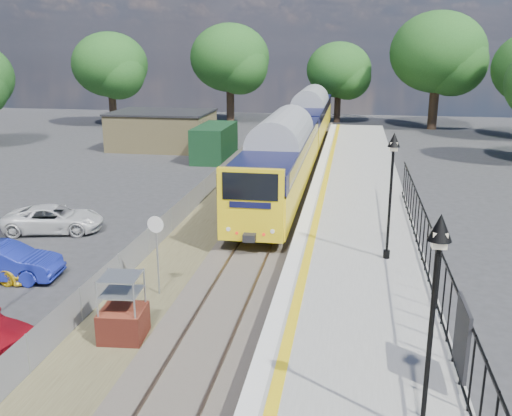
% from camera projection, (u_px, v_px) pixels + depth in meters
% --- Properties ---
extents(ground, '(120.00, 120.00, 0.00)m').
position_uv_depth(ground, '(204.00, 350.00, 16.22)').
color(ground, '#2D2D30').
rests_on(ground, ground).
extents(track_bed, '(5.90, 80.00, 0.29)m').
position_uv_depth(track_bed, '(249.00, 238.00, 25.45)').
color(track_bed, '#473F38').
rests_on(track_bed, ground).
extents(platform, '(5.00, 70.00, 0.90)m').
position_uv_depth(platform, '(355.00, 249.00, 23.01)').
color(platform, gray).
rests_on(platform, ground).
extents(platform_edge, '(0.90, 70.00, 0.01)m').
position_uv_depth(platform_edge, '(305.00, 236.00, 23.22)').
color(platform_edge, silver).
rests_on(platform_edge, platform).
extents(victorian_lamp_south, '(0.44, 0.44, 4.60)m').
position_uv_depth(victorian_lamp_south, '(436.00, 277.00, 10.37)').
color(victorian_lamp_south, black).
rests_on(victorian_lamp_south, platform).
extents(victorian_lamp_north, '(0.44, 0.44, 4.60)m').
position_uv_depth(victorian_lamp_north, '(392.00, 167.00, 19.88)').
color(victorian_lamp_north, black).
rests_on(victorian_lamp_north, platform).
extents(palisade_fence, '(0.12, 26.00, 2.00)m').
position_uv_depth(palisade_fence, '(438.00, 276.00, 16.78)').
color(palisade_fence, black).
rests_on(palisade_fence, platform).
extents(wire_fence, '(0.06, 52.00, 1.20)m').
position_uv_depth(wire_fence, '(183.00, 209.00, 28.12)').
color(wire_fence, '#999EA3').
rests_on(wire_fence, ground).
extents(outbuilding, '(10.80, 10.10, 3.12)m').
position_uv_depth(outbuilding, '(172.00, 132.00, 47.17)').
color(outbuilding, tan).
rests_on(outbuilding, ground).
extents(tree_line, '(56.80, 43.80, 11.88)m').
position_uv_depth(tree_line, '(330.00, 66.00, 54.02)').
color(tree_line, '#332319').
rests_on(tree_line, ground).
extents(train, '(2.82, 40.83, 3.51)m').
position_uv_depth(train, '(300.00, 131.00, 41.99)').
color(train, yellow).
rests_on(train, ground).
extents(brick_plinth, '(1.37, 1.37, 2.04)m').
position_uv_depth(brick_plinth, '(123.00, 309.00, 16.60)').
color(brick_plinth, maroon).
rests_on(brick_plinth, ground).
extents(speed_sign, '(0.58, 0.12, 2.88)m').
position_uv_depth(speed_sign, '(157.00, 242.00, 19.28)').
color(speed_sign, '#999EA3').
rests_on(speed_sign, ground).
extents(car_blue, '(4.29, 1.83, 1.37)m').
position_uv_depth(car_blue, '(3.00, 262.00, 21.02)').
color(car_blue, '#19269A').
rests_on(car_blue, ground).
extents(car_white, '(4.81, 2.96, 1.24)m').
position_uv_depth(car_white, '(54.00, 219.00, 26.48)').
color(car_white, silver).
rests_on(car_white, ground).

